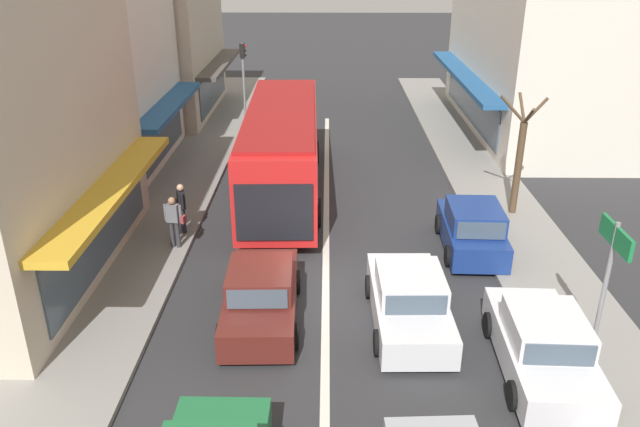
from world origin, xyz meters
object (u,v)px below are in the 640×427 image
(parked_sedan_kerb_front, at_px, (542,346))
(pedestrian_with_handbag_near, at_px, (174,219))
(sedan_adjacent_lane_lead, at_px, (261,295))
(traffic_light_downstreet, at_px, (243,71))
(directional_road_sign, at_px, (610,264))
(pedestrian_browsing_midblock, at_px, (182,205))
(parked_hatchback_kerb_second, at_px, (472,229))
(city_bus, at_px, (282,145))
(sedan_behind_bus_near, at_px, (409,301))
(street_tree_right, at_px, (519,159))

(parked_sedan_kerb_front, xyz_separation_m, pedestrian_with_handbag_near, (-9.30, 5.70, 0.40))
(sedan_adjacent_lane_lead, bearing_deg, traffic_light_downstreet, 98.21)
(parked_sedan_kerb_front, distance_m, directional_road_sign, 2.30)
(pedestrian_browsing_midblock, bearing_deg, parked_hatchback_kerb_second, -5.89)
(city_bus, bearing_deg, pedestrian_with_handbag_near, -121.47)
(sedan_behind_bus_near, height_order, pedestrian_with_handbag_near, pedestrian_with_handbag_near)
(street_tree_right, height_order, pedestrian_browsing_midblock, street_tree_right)
(traffic_light_downstreet, bearing_deg, pedestrian_with_handbag_near, -92.07)
(sedan_adjacent_lane_lead, xyz_separation_m, pedestrian_with_handbag_near, (-2.97, 3.68, 0.40))
(street_tree_right, height_order, pedestrian_with_handbag_near, street_tree_right)
(sedan_behind_bus_near, height_order, directional_road_sign, directional_road_sign)
(city_bus, bearing_deg, pedestrian_browsing_midblock, -128.30)
(city_bus, xyz_separation_m, sedan_behind_bus_near, (3.68, -8.69, -1.22))
(city_bus, xyz_separation_m, directional_road_sign, (7.47, -10.46, 0.80))
(sedan_behind_bus_near, distance_m, directional_road_sign, 4.65)
(sedan_behind_bus_near, relative_size, pedestrian_browsing_midblock, 2.60)
(sedan_adjacent_lane_lead, bearing_deg, pedestrian_with_handbag_near, 128.94)
(parked_sedan_kerb_front, bearing_deg, street_tree_right, 78.77)
(traffic_light_downstreet, bearing_deg, city_bus, -74.31)
(directional_road_sign, bearing_deg, street_tree_right, 86.04)
(sedan_behind_bus_near, distance_m, traffic_light_downstreet, 18.59)
(directional_road_sign, bearing_deg, sedan_adjacent_lane_lead, 165.09)
(pedestrian_browsing_midblock, bearing_deg, directional_road_sign, -32.92)
(sedan_adjacent_lane_lead, bearing_deg, parked_hatchback_kerb_second, 32.41)
(parked_hatchback_kerb_second, relative_size, traffic_light_downstreet, 0.89)
(city_bus, distance_m, pedestrian_browsing_midblock, 4.81)
(parked_sedan_kerb_front, distance_m, street_tree_right, 8.81)
(pedestrian_with_handbag_near, bearing_deg, pedestrian_browsing_midblock, 89.98)
(sedan_behind_bus_near, distance_m, pedestrian_with_handbag_near, 7.68)
(sedan_adjacent_lane_lead, relative_size, directional_road_sign, 1.18)
(city_bus, xyz_separation_m, street_tree_right, (8.06, -1.97, 0.15))
(parked_sedan_kerb_front, distance_m, pedestrian_with_handbag_near, 10.92)
(parked_hatchback_kerb_second, relative_size, pedestrian_with_handbag_near, 2.30)
(sedan_behind_bus_near, relative_size, street_tree_right, 1.01)
(pedestrian_with_handbag_near, bearing_deg, sedan_behind_bus_near, -30.42)
(parked_sedan_kerb_front, bearing_deg, sedan_adjacent_lane_lead, 162.26)
(parked_hatchback_kerb_second, xyz_separation_m, traffic_light_downstreet, (-8.52, 13.38, 2.15))
(traffic_light_downstreet, xyz_separation_m, pedestrian_browsing_midblock, (-0.49, -12.45, -1.79))
(sedan_behind_bus_near, bearing_deg, sedan_adjacent_lane_lead, 176.75)
(parked_sedan_kerb_front, height_order, street_tree_right, street_tree_right)
(parked_hatchback_kerb_second, distance_m, directional_road_sign, 6.29)
(city_bus, height_order, street_tree_right, street_tree_right)
(parked_hatchback_kerb_second, bearing_deg, city_bus, 142.51)
(directional_road_sign, bearing_deg, pedestrian_browsing_midblock, 147.08)
(city_bus, relative_size, parked_hatchback_kerb_second, 2.91)
(parked_sedan_kerb_front, xyz_separation_m, traffic_light_downstreet, (-8.82, 19.23, 2.19))
(city_bus, relative_size, sedan_behind_bus_near, 2.58)
(parked_sedan_kerb_front, bearing_deg, city_bus, 121.21)
(parked_hatchback_kerb_second, height_order, pedestrian_with_handbag_near, pedestrian_with_handbag_near)
(city_bus, height_order, parked_sedan_kerb_front, city_bus)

